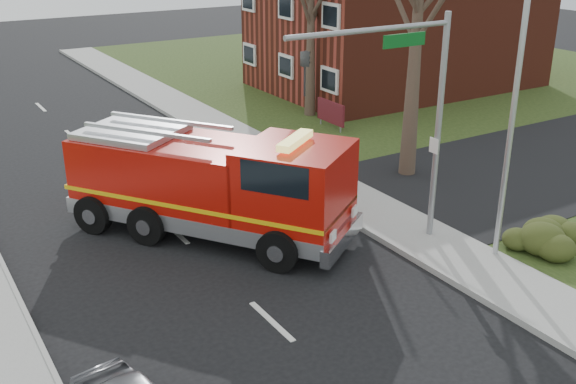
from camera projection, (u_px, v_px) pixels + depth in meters
ground at (272, 321)px, 16.38m from camera, size 120.00×120.00×0.00m
sidewalk_right at (457, 257)px, 19.38m from camera, size 2.40×80.00×0.15m
brick_building at (398, 23)px, 38.50m from camera, size 15.40×10.40×7.25m
health_center_sign at (331, 112)px, 31.05m from camera, size 0.12×2.00×1.40m
hedge_corner at (553, 232)px, 19.76m from camera, size 2.80×2.00×0.90m
traffic_signal_mast at (407, 93)px, 18.35m from camera, size 5.29×0.18×6.80m
streetlight_pole at (513, 105)px, 17.77m from camera, size 1.48×0.16×8.40m
fire_engine at (213, 186)px, 20.46m from camera, size 7.32×8.72×3.47m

